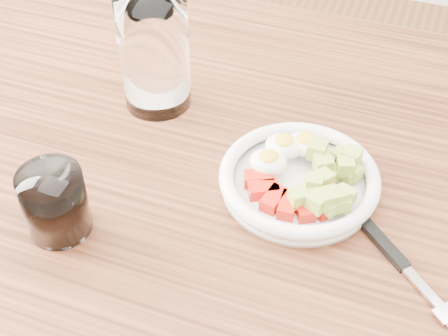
# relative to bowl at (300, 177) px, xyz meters

# --- Properties ---
(dining_table) EXTENTS (1.50, 0.90, 0.77)m
(dining_table) POSITION_rel_bowl_xyz_m (-0.08, -0.04, -0.12)
(dining_table) COLOR brown
(dining_table) RESTS_ON ground
(bowl) EXTENTS (0.19, 0.19, 0.05)m
(bowl) POSITION_rel_bowl_xyz_m (0.00, 0.00, 0.00)
(bowl) COLOR white
(bowl) RESTS_ON dining_table
(fork) EXTENTS (0.16, 0.15, 0.01)m
(fork) POSITION_rel_bowl_xyz_m (0.12, -0.07, -0.01)
(fork) COLOR black
(fork) RESTS_ON dining_table
(water_glass) EXTENTS (0.09, 0.09, 0.16)m
(water_glass) POSITION_rel_bowl_xyz_m (-0.23, 0.10, 0.06)
(water_glass) COLOR white
(water_glass) RESTS_ON dining_table
(coffee_glass) EXTENTS (0.07, 0.07, 0.08)m
(coffee_glass) POSITION_rel_bowl_xyz_m (-0.24, -0.15, 0.02)
(coffee_glass) COLOR white
(coffee_glass) RESTS_ON dining_table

